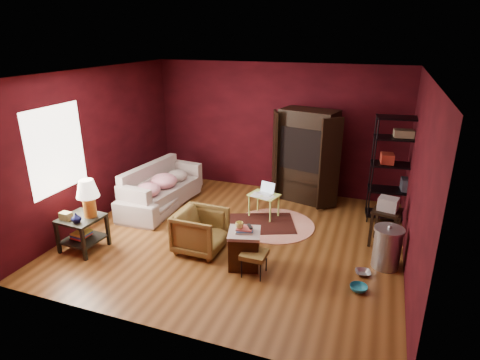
% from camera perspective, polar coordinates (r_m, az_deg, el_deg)
% --- Properties ---
extents(room, '(5.54, 5.04, 2.84)m').
position_cam_1_polar(room, '(6.56, -0.97, 2.73)').
color(room, brown).
rests_on(room, ground).
extents(sofa, '(0.70, 2.20, 0.85)m').
position_cam_1_polar(sofa, '(8.33, -11.21, -0.88)').
color(sofa, '#AE9C96').
rests_on(sofa, ground).
extents(armchair, '(0.71, 0.76, 0.76)m').
position_cam_1_polar(armchair, '(6.57, -5.62, -6.97)').
color(armchair, black).
rests_on(armchair, ground).
extents(pet_bowl_steel, '(0.23, 0.10, 0.23)m').
position_cam_1_polar(pet_bowl_steel, '(6.32, 17.15, -11.84)').
color(pet_bowl_steel, '#ABACB2').
rests_on(pet_bowl_steel, ground).
extents(pet_bowl_turquoise, '(0.25, 0.11, 0.25)m').
position_cam_1_polar(pet_bowl_turquoise, '(5.96, 16.59, -13.87)').
color(pet_bowl_turquoise, teal).
rests_on(pet_bowl_turquoise, ground).
extents(vase, '(0.16, 0.16, 0.15)m').
position_cam_1_polar(vase, '(6.79, -22.27, -5.02)').
color(vase, '#0B0E3A').
rests_on(vase, side_table).
extents(mug, '(0.14, 0.13, 0.12)m').
position_cam_1_polar(mug, '(5.96, -0.08, -6.34)').
color(mug, '#EADA72').
rests_on(mug, hamper).
extents(side_table, '(0.65, 0.65, 1.20)m').
position_cam_1_polar(side_table, '(6.92, -21.20, -3.79)').
color(side_table, black).
rests_on(side_table, ground).
extents(sofa_cushions, '(0.97, 1.97, 0.79)m').
position_cam_1_polar(sofa_cushions, '(8.34, -11.30, -1.16)').
color(sofa_cushions, '#AE9C96').
rests_on(sofa_cushions, sofa).
extents(hamper, '(0.58, 0.58, 0.67)m').
position_cam_1_polar(hamper, '(6.16, 0.61, -9.66)').
color(hamper, '#3B200D').
rests_on(hamper, ground).
extents(footstool, '(0.36, 0.36, 0.37)m').
position_cam_1_polar(footstool, '(5.96, 2.03, -10.64)').
color(footstool, black).
rests_on(footstool, ground).
extents(rug_round, '(1.93, 1.93, 0.01)m').
position_cam_1_polar(rug_round, '(7.54, 4.97, -6.38)').
color(rug_round, white).
rests_on(rug_round, ground).
extents(rug_oriental, '(1.56, 1.32, 0.01)m').
position_cam_1_polar(rug_oriental, '(7.55, 2.60, -6.19)').
color(rug_oriental, '#441612').
rests_on(rug_oriental, ground).
extents(laptop_desk, '(0.63, 0.53, 0.68)m').
position_cam_1_polar(laptop_desk, '(7.69, 3.48, -2.39)').
color(laptop_desk, '#DBFF74').
rests_on(laptop_desk, ground).
extents(tv_armoire, '(1.48, 1.02, 1.93)m').
position_cam_1_polar(tv_armoire, '(8.41, 9.44, 3.60)').
color(tv_armoire, black).
rests_on(tv_armoire, ground).
extents(wire_shelving, '(1.02, 0.54, 2.00)m').
position_cam_1_polar(wire_shelving, '(7.86, 21.78, 1.89)').
color(wire_shelving, black).
rests_on(wire_shelving, ground).
extents(small_stand, '(0.51, 0.51, 0.86)m').
position_cam_1_polar(small_stand, '(7.02, 20.22, -4.04)').
color(small_stand, black).
rests_on(small_stand, ground).
extents(trash_can, '(0.59, 0.59, 0.70)m').
position_cam_1_polar(trash_can, '(6.52, 20.18, -8.99)').
color(trash_can, '#B1B4B9').
rests_on(trash_can, ground).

